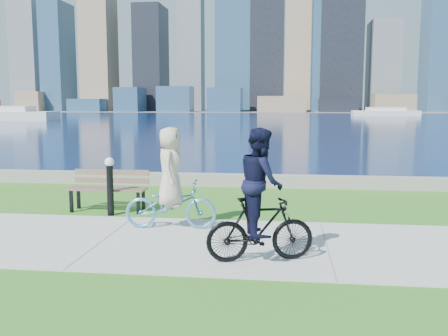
% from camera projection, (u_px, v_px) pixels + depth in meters
% --- Properties ---
extents(ground, '(320.00, 320.00, 0.00)m').
position_uv_depth(ground, '(327.00, 247.00, 8.65)').
color(ground, '#2C6A1B').
rests_on(ground, ground).
extents(concrete_path, '(80.00, 3.50, 0.02)m').
position_uv_depth(concrete_path, '(327.00, 247.00, 8.65)').
color(concrete_path, '#A9AAA4').
rests_on(concrete_path, ground).
extents(seawall, '(90.00, 0.50, 0.35)m').
position_uv_depth(seawall, '(310.00, 182.00, 14.73)').
color(seawall, gray).
rests_on(seawall, ground).
extents(bay_water, '(320.00, 131.00, 0.01)m').
position_uv_depth(bay_water, '(290.00, 118.00, 79.50)').
color(bay_water, '#0B1D49').
rests_on(bay_water, ground).
extents(far_shore, '(320.00, 30.00, 0.12)m').
position_uv_depth(far_shore, '(288.00, 111.00, 136.56)').
color(far_shore, slate).
rests_on(far_shore, ground).
extents(city_skyline, '(176.38, 23.42, 76.00)m').
position_uv_depth(city_skyline, '(297.00, 21.00, 133.05)').
color(city_skyline, '#896F54').
rests_on(city_skyline, ground).
extents(ferry_near, '(14.91, 4.26, 2.02)m').
position_uv_depth(ferry_near, '(2.00, 115.00, 68.95)').
color(ferry_near, silver).
rests_on(ferry_near, ground).
extents(ferry_far, '(11.94, 3.41, 1.62)m').
position_uv_depth(ferry_far, '(385.00, 112.00, 91.52)').
color(ferry_far, silver).
rests_on(ferry_far, ground).
extents(park_bench, '(1.81, 0.62, 0.93)m').
position_uv_depth(park_bench, '(109.00, 186.00, 11.55)').
color(park_bench, black).
rests_on(park_bench, ground).
extents(bollard_lamp, '(0.21, 0.21, 1.30)m').
position_uv_depth(bollard_lamp, '(110.00, 182.00, 11.02)').
color(bollard_lamp, black).
rests_on(bollard_lamp, ground).
extents(cyclist_woman, '(0.77, 1.85, 2.01)m').
position_uv_depth(cyclist_woman, '(170.00, 191.00, 9.82)').
color(cyclist_woman, '#5099C4').
rests_on(cyclist_woman, ground).
extents(cyclist_man, '(0.91, 1.77, 2.10)m').
position_uv_depth(cyclist_man, '(260.00, 206.00, 7.74)').
color(cyclist_man, black).
rests_on(cyclist_man, ground).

